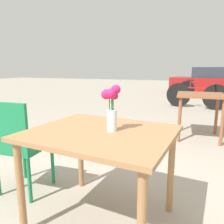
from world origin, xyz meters
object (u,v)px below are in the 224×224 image
at_px(flower_vase, 112,108).
at_px(bicycle, 196,95).
at_px(table_front, 101,143).
at_px(table_back, 200,102).
at_px(cafe_chair, 18,142).
at_px(parked_car, 221,82).

distance_m(flower_vase, bicycle, 5.34).
height_order(flower_vase, bicycle, flower_vase).
relative_size(table_front, table_back, 1.31).
height_order(table_front, cafe_chair, cafe_chair).
relative_size(table_front, parked_car, 0.24).
bearing_deg(cafe_chair, flower_vase, -2.63).
xyz_separation_m(flower_vase, cafe_chair, (-0.90, 0.04, -0.37)).
relative_size(table_back, parked_car, 0.19).
xyz_separation_m(table_front, cafe_chair, (-0.83, 0.06, -0.12)).
xyz_separation_m(cafe_chair, table_back, (1.48, 2.37, 0.11)).
xyz_separation_m(table_back, bicycle, (-0.09, 2.89, -0.23)).
bearing_deg(table_front, parked_car, 80.83).
height_order(cafe_chair, parked_car, parked_car).
relative_size(flower_vase, bicycle, 0.19).
xyz_separation_m(table_front, flower_vase, (0.07, 0.02, 0.25)).
height_order(table_front, table_back, table_back).
distance_m(cafe_chair, table_back, 2.79).
bearing_deg(cafe_chair, parked_car, 75.79).
distance_m(bicycle, parked_car, 4.02).
xyz_separation_m(cafe_chair, bicycle, (1.39, 5.26, -0.12)).
bearing_deg(table_front, table_back, 75.09).
xyz_separation_m(table_front, table_back, (0.65, 2.43, -0.01)).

